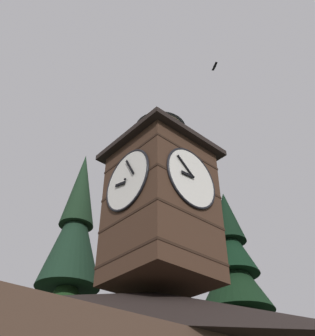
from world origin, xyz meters
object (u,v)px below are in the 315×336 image
object	(u,v)px
pine_tree_behind	(62,327)
moon	(22,313)
clock_tower	(161,198)
flying_bird_high	(215,66)

from	to	relation	value
pine_tree_behind	moon	xyz separation A→B (m)	(-11.53, -32.37, 9.25)
clock_tower	pine_tree_behind	xyz separation A→B (m)	(1.00, -5.23, -4.44)
clock_tower	pine_tree_behind	bearing A→B (deg)	-79.20
flying_bird_high	clock_tower	bearing A→B (deg)	-16.76
clock_tower	flying_bird_high	size ratio (longest dim) A/B	13.53
pine_tree_behind	flying_bird_high	distance (m)	16.97
pine_tree_behind	flying_bird_high	size ratio (longest dim) A/B	23.10
clock_tower	moon	distance (m)	39.34
pine_tree_behind	moon	size ratio (longest dim) A/B	8.33
clock_tower	pine_tree_behind	distance (m)	6.93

